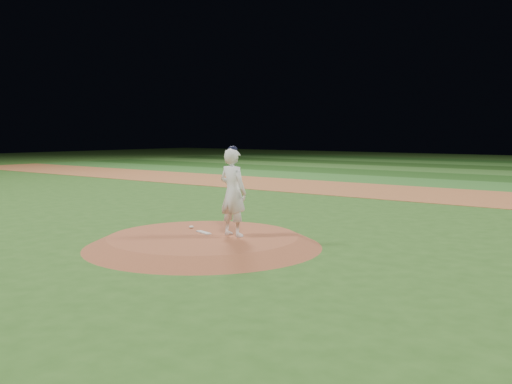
% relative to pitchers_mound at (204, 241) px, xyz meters
% --- Properties ---
extents(ground, '(120.00, 120.00, 0.00)m').
position_rel_pitchers_mound_xyz_m(ground, '(0.00, 0.00, -0.12)').
color(ground, '#2B571C').
rests_on(ground, ground).
extents(infield_dirt_band, '(70.00, 6.00, 0.02)m').
position_rel_pitchers_mound_xyz_m(infield_dirt_band, '(0.00, 14.00, -0.12)').
color(infield_dirt_band, '#A05B31').
rests_on(infield_dirt_band, ground).
extents(outfield_stripe_0, '(70.00, 5.00, 0.02)m').
position_rel_pitchers_mound_xyz_m(outfield_stripe_0, '(0.00, 19.50, -0.12)').
color(outfield_stripe_0, '#2E6725').
rests_on(outfield_stripe_0, ground).
extents(outfield_stripe_1, '(70.00, 5.00, 0.02)m').
position_rel_pitchers_mound_xyz_m(outfield_stripe_1, '(0.00, 24.50, -0.12)').
color(outfield_stripe_1, '#1E4716').
rests_on(outfield_stripe_1, ground).
extents(pitchers_mound, '(5.50, 5.50, 0.25)m').
position_rel_pitchers_mound_xyz_m(pitchers_mound, '(0.00, 0.00, 0.00)').
color(pitchers_mound, brown).
rests_on(pitchers_mound, ground).
extents(pitching_rubber, '(0.54, 0.29, 0.03)m').
position_rel_pitchers_mound_xyz_m(pitching_rubber, '(-0.22, 0.24, 0.14)').
color(pitching_rubber, beige).
rests_on(pitching_rubber, pitchers_mound).
extents(rosin_bag, '(0.12, 0.12, 0.07)m').
position_rel_pitchers_mound_xyz_m(rosin_bag, '(-0.92, 0.55, 0.16)').
color(rosin_bag, silver).
rests_on(rosin_bag, pitchers_mound).
extents(pitcher_on_mound, '(0.76, 0.52, 2.08)m').
position_rel_pitchers_mound_xyz_m(pitcher_on_mound, '(0.58, 0.38, 1.15)').
color(pitcher_on_mound, white).
rests_on(pitcher_on_mound, pitchers_mound).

